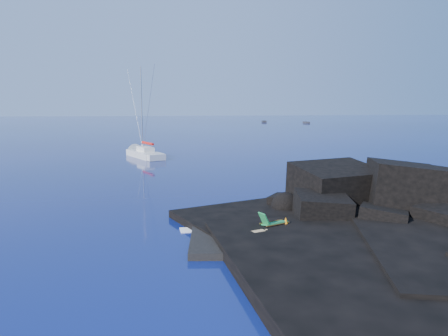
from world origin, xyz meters
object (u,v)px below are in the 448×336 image
Objects in this scene: sunbather at (259,233)px; distant_boat_a at (264,122)px; sailboat at (144,157)px; deck_chair at (275,219)px; marker_cone at (286,223)px; distant_boat_b at (306,123)px.

sunbather is 0.47× the size of distant_boat_a.
sailboat is 2.77× the size of distant_boat_a.
sunbather is at bearing -96.42° from distant_boat_a.
sailboat is 7.15× the size of deck_chair.
sailboat reaches higher than deck_chair.
deck_chair is (8.77, -34.55, 0.91)m from sailboat.
sailboat is 35.66m from deck_chair.
sunbather is (-1.10, -1.11, -0.37)m from deck_chair.
marker_cone reaches higher than distant_boat_a.
marker_cone is at bearing 10.67° from sunbather.
deck_chair reaches higher than marker_cone.
marker_cone is 129.04m from distant_boat_a.
deck_chair is 0.67m from marker_cone.
deck_chair is 2.56× the size of marker_cone.
sunbather is 130.51m from distant_boat_a.
marker_cone reaches higher than sunbather.
sailboat is at bearing -105.28° from distant_boat_a.
marker_cone is (9.40, -34.53, 0.67)m from sailboat.
distant_boat_a is (35.82, 91.78, 0.00)m from sailboat.
deck_chair is 129.19m from distant_boat_a.
marker_cone is at bearing -108.82° from distant_boat_b.
marker_cone is (1.73, 1.13, 0.13)m from sunbather.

